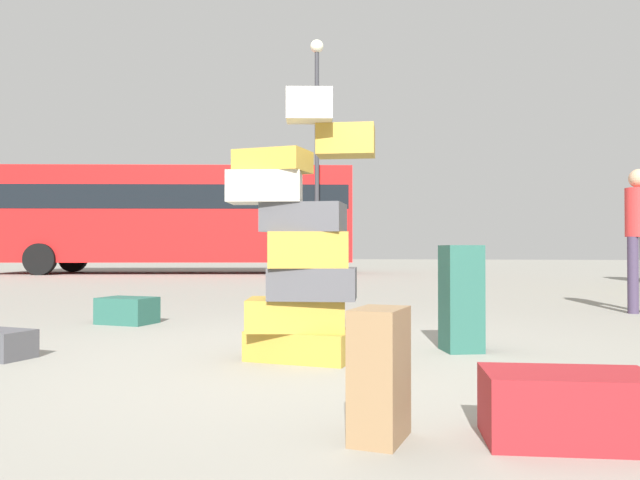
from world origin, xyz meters
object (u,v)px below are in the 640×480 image
(parked_bus, at_px, (173,213))
(suitcase_brown_upright_blue, at_px, (380,374))
(suitcase_tower, at_px, (302,256))
(suitcase_teal_right_side, at_px, (461,298))
(suitcase_maroon_left_side, at_px, (569,407))
(lamp_post, at_px, (317,123))
(suitcase_teal_behind_tower, at_px, (127,310))
(person_bearded_onlooker, at_px, (639,226))

(parked_bus, bearing_deg, suitcase_brown_upright_blue, -75.24)
(suitcase_tower, distance_m, suitcase_teal_right_side, 1.24)
(suitcase_maroon_left_side, distance_m, lamp_post, 15.05)
(suitcase_brown_upright_blue, height_order, lamp_post, lamp_post)
(suitcase_tower, relative_size, suitcase_brown_upright_blue, 3.54)
(parked_bus, xyz_separation_m, lamp_post, (4.68, -1.29, 2.34))
(lamp_post, bearing_deg, suitcase_brown_upright_blue, -78.93)
(suitcase_teal_behind_tower, height_order, parked_bus, parked_bus)
(suitcase_brown_upright_blue, distance_m, suitcase_teal_right_side, 2.24)
(person_bearded_onlooker, bearing_deg, suitcase_maroon_left_side, 33.47)
(suitcase_teal_right_side, bearing_deg, lamp_post, 88.54)
(suitcase_tower, relative_size, suitcase_teal_behind_tower, 3.48)
(person_bearded_onlooker, bearing_deg, parked_bus, -81.82)
(suitcase_maroon_left_side, xyz_separation_m, person_bearded_onlooker, (1.89, 5.20, 0.87))
(suitcase_maroon_left_side, relative_size, suitcase_teal_right_side, 0.83)
(suitcase_brown_upright_blue, height_order, parked_bus, parked_bus)
(suitcase_teal_behind_tower, height_order, person_bearded_onlooker, person_bearded_onlooker)
(suitcase_maroon_left_side, xyz_separation_m, suitcase_brown_upright_blue, (-0.72, -0.09, 0.12))
(lamp_post, bearing_deg, suitcase_tower, -80.36)
(suitcase_brown_upright_blue, xyz_separation_m, person_bearded_onlooker, (2.61, 5.29, 0.75))
(suitcase_teal_behind_tower, xyz_separation_m, parked_bus, (-4.69, 12.11, 1.70))
(suitcase_maroon_left_side, relative_size, parked_bus, 0.06)
(suitcase_maroon_left_side, distance_m, suitcase_teal_behind_tower, 4.76)
(suitcase_teal_right_side, relative_size, parked_bus, 0.07)
(suitcase_maroon_left_side, height_order, parked_bus, parked_bus)
(suitcase_teal_behind_tower, xyz_separation_m, lamp_post, (-0.01, 10.83, 4.05))
(lamp_post, bearing_deg, suitcase_maroon_left_side, -76.07)
(suitcase_brown_upright_blue, relative_size, parked_bus, 0.05)
(suitcase_brown_upright_blue, distance_m, parked_bus, 17.22)
(suitcase_maroon_left_side, distance_m, person_bearded_onlooker, 5.60)
(suitcase_teal_behind_tower, distance_m, lamp_post, 11.56)
(suitcase_tower, relative_size, lamp_post, 0.28)
(suitcase_maroon_left_side, bearing_deg, suitcase_teal_behind_tower, 133.39)
(suitcase_maroon_left_side, xyz_separation_m, suitcase_teal_right_side, (-0.29, 2.11, 0.25))
(suitcase_tower, xyz_separation_m, suitcase_teal_right_side, (1.07, 0.55, -0.31))
(suitcase_tower, distance_m, suitcase_teal_behind_tower, 2.77)
(person_bearded_onlooker, relative_size, parked_bus, 0.15)
(suitcase_teal_behind_tower, bearing_deg, parked_bus, 121.40)
(suitcase_teal_right_side, xyz_separation_m, parked_bus, (-7.88, 13.25, 1.45))
(suitcase_brown_upright_blue, height_order, suitcase_teal_right_side, suitcase_teal_right_side)
(suitcase_teal_behind_tower, bearing_deg, suitcase_teal_right_side, -9.38)
(suitcase_teal_right_side, xyz_separation_m, person_bearded_onlooker, (2.18, 3.09, 0.62))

